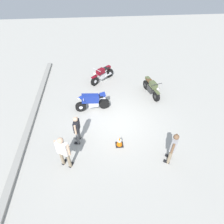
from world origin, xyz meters
TOP-DOWN VIEW (x-y plane):
  - ground_plane at (0.00, 0.00)m, footprint 40.00×40.00m
  - curb_edge at (0.00, 4.60)m, footprint 14.00×0.30m
  - motorcycle_maroon_cruiser at (4.19, 0.54)m, footprint 1.51×1.62m
  - motorcycle_olive_vintage at (2.35, -2.42)m, footprint 1.93×0.76m
  - motorcycle_blue_sportbike at (1.21, 1.28)m, footprint 0.70×1.96m
  - person_in_gray_shirt at (-2.56, -2.02)m, footprint 0.60×0.48m
  - person_in_white_shirt at (-2.41, 2.44)m, footprint 0.48×0.64m
  - person_in_black_shirt at (-1.11, 1.98)m, footprint 0.63×0.35m
  - traffic_cone at (-1.53, 0.05)m, footprint 0.36×0.36m

SIDE VIEW (x-z plane):
  - ground_plane at x=0.00m, z-range 0.00..0.00m
  - curb_edge at x=0.00m, z-range 0.00..0.15m
  - traffic_cone at x=-1.53m, z-range 0.00..0.53m
  - motorcycle_olive_vintage at x=2.35m, z-range -0.05..1.02m
  - motorcycle_maroon_cruiser at x=4.19m, z-range -0.02..1.06m
  - motorcycle_blue_sportbike at x=1.21m, z-range 0.02..1.17m
  - person_in_black_shirt at x=-1.11m, z-range 0.09..1.67m
  - person_in_gray_shirt at x=-2.56m, z-range 0.11..1.77m
  - person_in_white_shirt at x=-2.41m, z-range 0.14..1.91m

